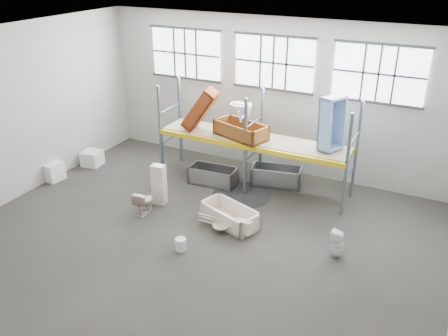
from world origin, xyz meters
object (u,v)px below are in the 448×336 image
Objects in this scene: bathtub_beige at (230,215)px; steel_tub_right at (276,175)px; toilet_beige at (144,202)px; blue_tub_upright at (332,123)px; steel_tub_left at (213,175)px; bucket at (181,244)px; toilet_white at (337,244)px; rust_tub_flat at (241,130)px; carton_near at (52,171)px; cistern_tall at (159,184)px.

steel_tub_right reaches higher than bathtub_beige.
steel_tub_right is at bearing -131.88° from toilet_beige.
bathtub_beige is 1.08× the size of blue_tub_upright.
blue_tub_upright is at bearing -147.88° from toilet_beige.
steel_tub_left is 3.77m from bucket.
bathtub_beige is 1.10× the size of steel_tub_left.
steel_tub_right is at bearing 25.91° from steel_tub_left.
toilet_white is 0.46× the size of steel_tub_right.
toilet_beige is 2.18× the size of bucket.
rust_tub_flat is 6.31m from carton_near.
cistern_tall is at bearing -125.17° from rust_tub_flat.
bathtub_beige is 1.77m from bucket.
rust_tub_flat reaches higher than carton_near.
blue_tub_upright reaches higher than toilet_beige.
steel_tub_left is at bearing -112.65° from toilet_beige.
toilet_beige is 0.44× the size of steel_tub_right.
toilet_white reaches higher than steel_tub_left.
bathtub_beige is at bearing -127.20° from blue_tub_upright.
cistern_tall is at bearing -113.12° from steel_tub_left.
toilet_beige is 0.97× the size of toilet_white.
cistern_tall is 0.82× the size of steel_tub_left.
rust_tub_flat is at bearing 128.14° from bathtub_beige.
rust_tub_flat is (1.57, 2.23, 1.21)m from cistern_tall.
bathtub_beige is 2.90m from rust_tub_flat.
steel_tub_left is 0.95× the size of steel_tub_right.
carton_near is at bearing -161.99° from blue_tub_upright.
steel_tub_right is (2.60, 2.74, -0.32)m from cistern_tall.
carton_near reaches higher than steel_tub_left.
carton_near is (-8.30, -2.70, -2.10)m from blue_tub_upright.
carton_near reaches higher than bathtub_beige.
toilet_white is at bearing -33.77° from rust_tub_flat.
blue_tub_upright is (4.33, 3.12, 2.05)m from toilet_beige.
rust_tub_flat is 5.19× the size of bucket.
rust_tub_flat is (-1.03, -0.51, 1.53)m from steel_tub_right.
bucket is at bearing -87.44° from bathtub_beige.
bucket is (0.24, -3.99, -1.66)m from rust_tub_flat.
cistern_tall is 0.74× the size of rust_tub_flat.
rust_tub_flat is at bearing 23.69° from carton_near.
toilet_beige reaches higher than carton_near.
toilet_white is 5.03m from steel_tub_left.
bathtub_beige is 2.41× the size of carton_near.
cistern_tall is 0.80× the size of blue_tub_upright.
steel_tub_left is at bearing 105.56° from bucket.
steel_tub_right is at bearing 79.94° from bucket.
carton_near is (-5.61, -2.46, -1.53)m from rust_tub_flat.
toilet_white is at bearing -47.98° from steel_tub_right.
steel_tub_right is 7.28m from carton_near.
steel_tub_left is 5.27m from carton_near.
toilet_beige reaches higher than bucket.
cistern_tall reaches higher than bucket.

